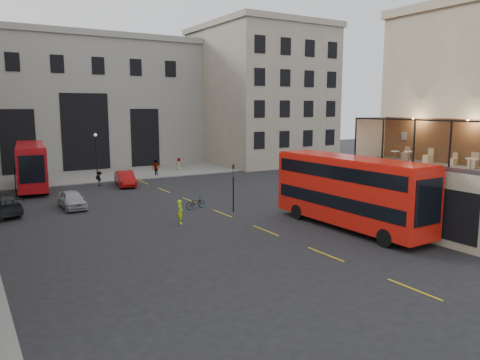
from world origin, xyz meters
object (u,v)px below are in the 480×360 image
cyclist (180,212)px  bus_near (350,189)px  car_a (72,200)px  pedestrian_c (156,168)px  cafe_chair_c (428,158)px  car_b (125,179)px  cafe_table_near (471,163)px  street_lamp_b (97,159)px  bus_far (31,164)px  cafe_chair_a (473,163)px  cafe_chair_b (453,161)px  traffic_light_far (14,171)px  bicycle (195,203)px  cafe_table_far (395,154)px  traffic_light_near (233,182)px  pedestrian_b (100,179)px  pedestrian_d (179,164)px  cafe_table_mid (409,155)px  cafe_chair_d (406,155)px

cyclist → bus_near: bearing=-115.1°
car_a → pedestrian_c: bearing=46.9°
pedestrian_c → cafe_chair_c: (6.25, -33.09, 3.90)m
car_a → pedestrian_c: 18.45m
bus_near → car_b: size_ratio=2.58×
cafe_table_near → cafe_chair_c: cafe_chair_c is taller
street_lamp_b → bus_far: street_lamp_b is taller
cafe_chair_c → cafe_chair_a: bearing=-91.7°
cafe_chair_b → cafe_table_near: bearing=-128.6°
traffic_light_far → cafe_chair_b: (22.57, -29.02, 2.41)m
car_b → pedestrian_c: size_ratio=2.41×
bus_near → bus_far: size_ratio=1.05×
car_b → cafe_chair_c: 30.62m
cafe_chair_b → cafe_chair_a: bearing=-107.5°
bicycle → cafe_table_far: bearing=-151.6°
cyclist → traffic_light_near: bearing=-63.8°
bus_near → cyclist: bus_near is taller
car_b → pedestrian_c: (5.37, 5.06, 0.20)m
traffic_light_near → pedestrian_b: traffic_light_near is taller
bus_near → cafe_chair_a: (3.85, -6.27, 2.14)m
pedestrian_b → cafe_table_far: (12.83, -27.66, 4.29)m
cafe_table_near → pedestrian_d: bearing=90.6°
traffic_light_near → cafe_chair_b: bearing=-56.7°
traffic_light_near → cafe_chair_a: bearing=-61.3°
cafe_table_mid → cafe_chair_d: cafe_chair_d is taller
bus_far → cafe_chair_d: bearing=-54.4°
car_a → traffic_light_near: bearing=-37.6°
bus_far → cafe_chair_a: cafe_chair_a is taller
pedestrian_b → cafe_chair_c: cafe_chair_c is taller
traffic_light_near → street_lamp_b: bearing=102.8°
pedestrian_c → cafe_chair_d: cafe_chair_d is taller
traffic_light_near → bicycle: bearing=126.0°
bus_far → cafe_chair_a: 39.91m
cafe_table_far → cafe_chair_d: (1.63, 0.45, -0.19)m
bus_near → bicycle: size_ratio=6.92×
traffic_light_near → bus_near: (4.19, -8.44, 0.33)m
cafe_table_far → pedestrian_d: bearing=91.4°
bus_far → cyclist: bus_far is taller
car_a → street_lamp_b: bearing=67.6°
pedestrian_b → bus_near: bearing=-131.8°
pedestrian_b → pedestrian_d: bearing=-33.4°
car_a → cafe_table_mid: bearing=-48.5°
cafe_table_far → cafe_chair_a: cafe_chair_a is taller
cyclist → cafe_table_mid: size_ratio=2.12×
street_lamp_b → cyclist: (-0.10, -23.22, -1.54)m
car_a → cafe_table_far: (17.65, -17.72, 4.32)m
street_lamp_b → cafe_table_far: bearing=-69.2°
pedestrian_c → cafe_table_far: bearing=79.9°
traffic_light_near → bicycle: size_ratio=2.13×
traffic_light_far → bus_far: bearing=62.6°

